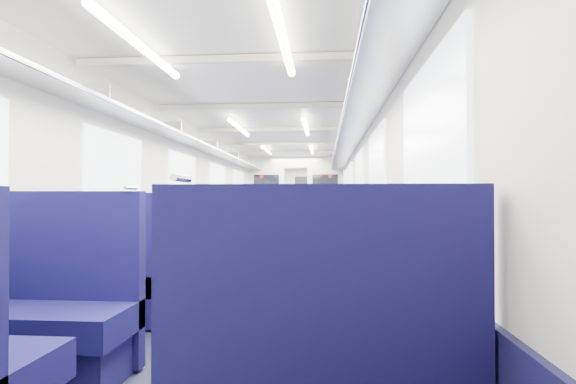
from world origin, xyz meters
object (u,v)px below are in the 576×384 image
object	(u,v)px
seat_5	(322,283)
seat_13	(323,237)
seat_6	(178,262)
seat_21	(324,222)
end_door	(304,200)
seat_16	(254,229)
seat_19	(324,226)
seat_22	(275,220)
seat_2	(49,319)
bulkhead	(296,194)
seat_14	(247,232)
seat_10	(223,242)
seat_18	(261,226)
seat_9	(323,252)
seat_8	(202,251)
seat_17	(323,229)
seat_20	(271,221)
seat_7	(322,266)
seat_12	(237,236)
seat_23	(324,220)
seat_3	(321,316)
seat_15	(323,233)
seat_11	(323,244)
seat_4	(130,283)

from	to	relation	value
seat_5	seat_13	size ratio (longest dim) A/B	1.00
seat_6	seat_21	xyz separation A→B (m)	(1.66, 8.85, 0.00)
end_door	seat_16	bearing A→B (deg)	-95.82
seat_19	seat_22	distance (m)	3.62
seat_2	seat_5	bearing A→B (deg)	37.56
end_door	bulkhead	world-z (taller)	bulkhead
seat_2	seat_14	size ratio (longest dim) A/B	1.00
seat_10	seat_18	distance (m)	4.57
seat_18	seat_9	bearing A→B (deg)	-74.03
seat_13	seat_22	xyz separation A→B (m)	(-1.66, 6.71, 0.00)
seat_14	bulkhead	bearing A→B (deg)	77.52
seat_5	seat_22	size ratio (longest dim) A/B	1.00
seat_8	seat_17	bearing A→B (deg)	70.59
seat_20	seat_22	bearing A→B (deg)	90.00
seat_7	seat_13	xyz separation A→B (m)	(0.00, 3.58, 0.00)
seat_8	seat_12	size ratio (longest dim) A/B	1.00
seat_8	seat_23	distance (m)	9.13
seat_22	seat_3	bearing A→B (deg)	-82.36
seat_6	seat_23	size ratio (longest dim) A/B	1.00
seat_15	seat_20	world-z (taller)	same
seat_14	seat_6	bearing A→B (deg)	-90.00
seat_13	seat_15	bearing A→B (deg)	90.00
seat_8	seat_18	size ratio (longest dim) A/B	1.00
seat_5	seat_18	size ratio (longest dim) A/B	1.00
seat_13	seat_2	bearing A→B (deg)	-105.80
seat_2	seat_18	world-z (taller)	same
seat_9	seat_23	size ratio (longest dim) A/B	1.00
end_door	seat_20	distance (m)	4.87
seat_10	seat_20	bearing A→B (deg)	90.00
seat_11	seat_13	world-z (taller)	same
seat_19	seat_22	size ratio (longest dim) A/B	1.00
seat_5	seat_18	distance (m)	8.18
seat_9	seat_15	bearing A→B (deg)	90.00
end_door	bulkhead	distance (m)	5.42
seat_10	seat_22	size ratio (longest dim) A/B	1.00
seat_11	seat_8	bearing A→B (deg)	-146.00
seat_4	seat_15	size ratio (longest dim) A/B	1.00
seat_17	seat_16	bearing A→B (deg)	-174.54
seat_13	seat_17	distance (m)	2.31
bulkhead	seat_20	xyz separation A→B (m)	(-0.83, 0.66, -0.87)
end_door	seat_6	world-z (taller)	end_door
end_door	seat_2	world-z (taller)	end_door
seat_2	seat_15	size ratio (longest dim) A/B	1.00
seat_6	seat_18	world-z (taller)	same
seat_18	end_door	bearing A→B (deg)	83.11
seat_5	seat_14	bearing A→B (deg)	106.20
end_door	seat_13	distance (m)	10.34
seat_8	seat_12	xyz separation A→B (m)	(0.00, 2.42, 0.00)
end_door	seat_16	xyz separation A→B (m)	(-0.83, -8.14, -0.64)
bulkhead	seat_16	world-z (taller)	bulkhead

